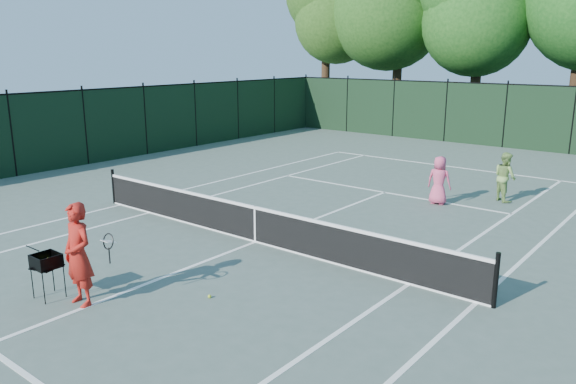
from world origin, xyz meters
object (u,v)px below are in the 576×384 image
Objects in this scene: player_pink at (439,180)px; ball_hopper at (46,261)px; coach at (78,255)px; player_green at (505,177)px; loose_ball_midcourt at (210,296)px.

player_pink reaches higher than ball_hopper.
coach is 10.92m from player_pink.
player_green is 1.77× the size of ball_hopper.
coach is 28.26× the size of loose_ball_midcourt.
ball_hopper is (-0.73, -0.24, -0.23)m from coach.
coach is at bearing -135.23° from loose_ball_midcourt.
loose_ball_midcourt is at bearing 23.49° from ball_hopper.
coach is at bearing 73.24° from player_pink.
player_green is 13.28m from ball_hopper.
player_pink is at bearing 86.85° from loose_ball_midcourt.
ball_hopper is at bearing -160.52° from coach.
coach is 2.50m from loose_ball_midcourt.
coach is 0.80m from ball_hopper.
coach reaches higher than loose_ball_midcourt.
ball_hopper reaches higher than loose_ball_midcourt.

